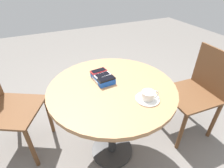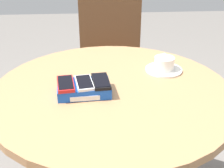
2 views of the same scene
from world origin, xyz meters
name	(u,v)px [view 1 (image 1 of 2)]	position (x,y,z in m)	size (l,w,h in m)	color
ground_plane	(112,150)	(0.00, 0.00, 0.00)	(8.00, 8.00, 0.00)	slate
round_table	(112,99)	(0.00, 0.00, 0.63)	(0.93, 0.93, 0.75)	#2D2D2D
phone_box	(103,78)	(-0.11, -0.03, 0.77)	(0.20, 0.14, 0.04)	blue
phone_red	(98,71)	(-0.17, -0.04, 0.80)	(0.07, 0.13, 0.01)	red
phone_white	(102,75)	(-0.10, -0.03, 0.79)	(0.08, 0.13, 0.01)	silver
phone_black	(106,79)	(-0.04, -0.03, 0.80)	(0.07, 0.13, 0.01)	black
saucer	(147,99)	(0.23, 0.15, 0.75)	(0.16, 0.16, 0.01)	silver
coffee_cup	(148,95)	(0.23, 0.15, 0.78)	(0.08, 0.12, 0.06)	silver
chair_near_window	(5,109)	(-0.44, -0.80, 0.47)	(0.58, 0.58, 0.87)	brown
chair_far_side	(196,92)	(0.05, 0.87, 0.46)	(0.46, 0.46, 0.87)	brown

